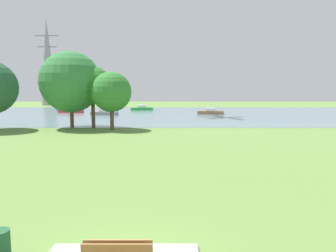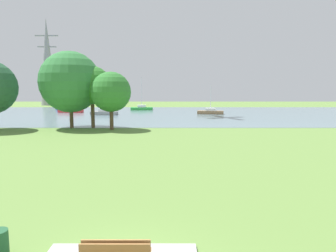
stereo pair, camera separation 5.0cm
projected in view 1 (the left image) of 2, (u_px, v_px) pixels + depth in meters
ground_plane at (154, 139)px, 29.84m from camera, size 160.00×160.00×0.00m
litter_bin at (0, 244)px, 8.96m from camera, size 0.56×0.56×0.80m
water_surface at (161, 114)px, 57.62m from camera, size 140.00×40.00×0.02m
sailboat_blue at (68, 108)px, 68.43m from camera, size 5.03×2.87×7.37m
sailboat_green at (142, 108)px, 67.62m from camera, size 4.92×1.95×7.04m
sailboat_brown at (211, 112)px, 57.40m from camera, size 4.99×2.33×5.40m
sailboat_red at (71, 110)px, 60.92m from camera, size 5.00×2.39×7.94m
sailboat_gray at (104, 112)px, 55.89m from camera, size 4.98×2.23×6.71m
tree_west_near at (70, 82)px, 37.22m from camera, size 7.35×7.35×9.24m
tree_east_near at (92, 85)px, 37.41m from camera, size 4.66×4.66×7.50m
tree_west_far at (111, 92)px, 35.87m from camera, size 4.66×4.66×6.73m
electricity_pylon at (48, 62)px, 86.14m from camera, size 6.40×4.40×23.87m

